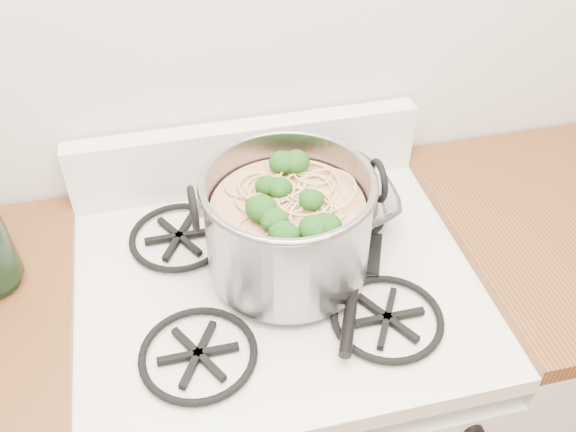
{
  "coord_description": "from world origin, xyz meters",
  "views": [
    {
      "loc": [
        -0.17,
        0.44,
        1.81
      ],
      "look_at": [
        0.03,
        1.28,
        1.04
      ],
      "focal_mm": 40.0,
      "sensor_mm": 36.0,
      "label": 1
    }
  ],
  "objects_px": {
    "gas_range": "(279,412)",
    "spatula": "(358,249)",
    "glass_bowl": "(328,208)",
    "stock_pot": "(288,226)"
  },
  "relations": [
    {
      "from": "gas_range",
      "to": "spatula",
      "type": "xyz_separation_m",
      "value": [
        0.17,
        0.01,
        0.5
      ]
    },
    {
      "from": "spatula",
      "to": "glass_bowl",
      "type": "relative_size",
      "value": 2.9
    },
    {
      "from": "gas_range",
      "to": "spatula",
      "type": "distance_m",
      "value": 0.53
    },
    {
      "from": "stock_pot",
      "to": "spatula",
      "type": "xyz_separation_m",
      "value": [
        0.14,
        -0.01,
        -0.09
      ]
    },
    {
      "from": "glass_bowl",
      "to": "stock_pot",
      "type": "bearing_deg",
      "value": -133.07
    },
    {
      "from": "gas_range",
      "to": "stock_pot",
      "type": "bearing_deg",
      "value": 33.7
    },
    {
      "from": "spatula",
      "to": "glass_bowl",
      "type": "distance_m",
      "value": 0.13
    },
    {
      "from": "stock_pot",
      "to": "glass_bowl",
      "type": "xyz_separation_m",
      "value": [
        0.11,
        0.12,
        -0.08
      ]
    },
    {
      "from": "stock_pot",
      "to": "glass_bowl",
      "type": "bearing_deg",
      "value": 46.93
    },
    {
      "from": "glass_bowl",
      "to": "gas_range",
      "type": "bearing_deg",
      "value": -135.15
    }
  ]
}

